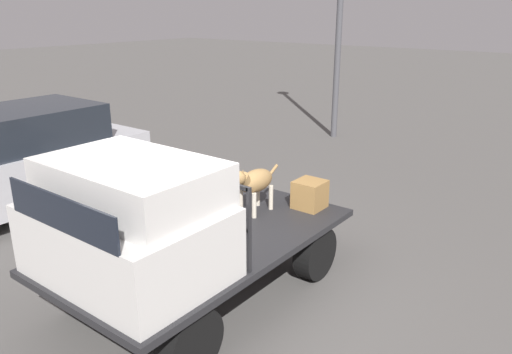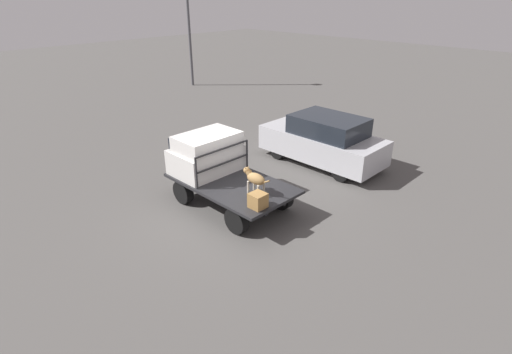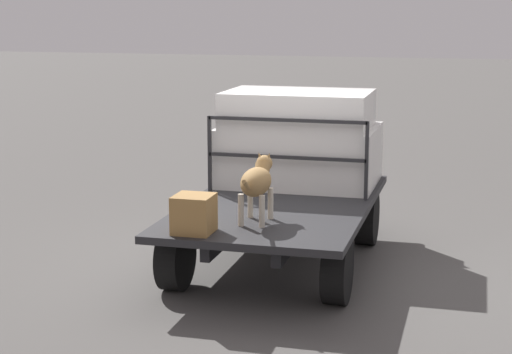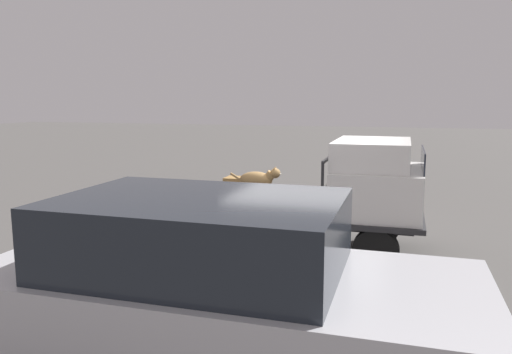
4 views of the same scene
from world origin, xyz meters
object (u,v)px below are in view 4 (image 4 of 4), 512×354
object	(u,v)px
flatbed_truck	(311,219)
cargo_crate	(236,187)
dog	(259,180)
parked_sedan	(219,297)

from	to	relation	value
flatbed_truck	cargo_crate	distance (m)	1.67
flatbed_truck	dog	world-z (taller)	dog
dog	cargo_crate	distance (m)	0.81
flatbed_truck	cargo_crate	xyz separation A→B (m)	(-1.54, 0.51, 0.39)
dog	parked_sedan	bearing A→B (deg)	-94.04
flatbed_truck	parked_sedan	bearing A→B (deg)	-90.29
flatbed_truck	dog	bearing A→B (deg)	178.78
flatbed_truck	parked_sedan	size ratio (longest dim) A/B	0.83
flatbed_truck	parked_sedan	distance (m)	4.37
flatbed_truck	dog	size ratio (longest dim) A/B	3.84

